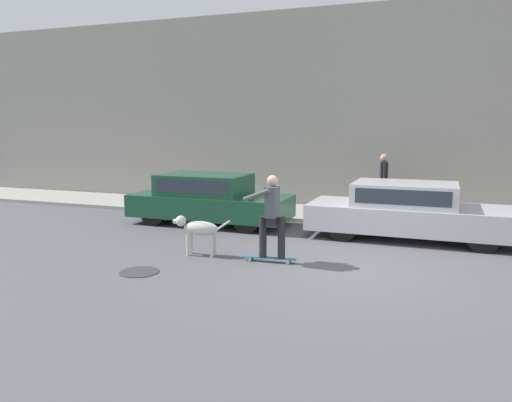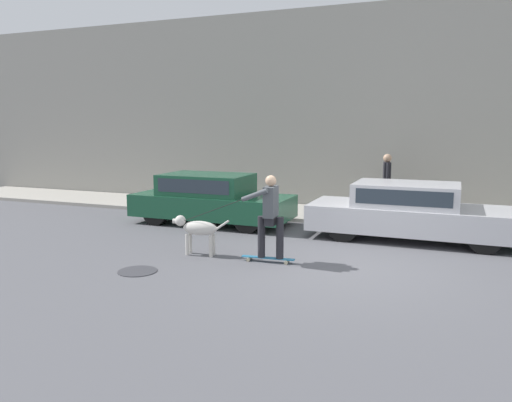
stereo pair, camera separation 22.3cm
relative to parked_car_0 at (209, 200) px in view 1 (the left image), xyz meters
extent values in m
plane|color=#545459|center=(4.11, -2.80, -0.64)|extent=(36.00, 36.00, 0.00)
cube|color=gray|center=(4.11, 3.54, 2.35)|extent=(32.00, 0.30, 5.97)
cube|color=#A39E93|center=(4.11, 2.17, -0.58)|extent=(30.00, 2.41, 0.10)
cylinder|color=black|center=(1.32, 0.71, -0.30)|extent=(0.67, 0.20, 0.67)
cylinder|color=black|center=(1.32, -0.70, -0.30)|extent=(0.67, 0.20, 0.67)
cylinder|color=black|center=(-1.23, 0.70, -0.30)|extent=(0.67, 0.20, 0.67)
cylinder|color=black|center=(-1.22, -0.71, -0.30)|extent=(0.67, 0.20, 0.67)
cube|color=#194C33|center=(0.05, 0.00, -0.15)|extent=(4.11, 1.66, 0.56)
cube|color=#194C33|center=(-0.12, 0.00, 0.39)|extent=(2.24, 1.49, 0.53)
cube|color=#28333D|center=(-0.11, -0.75, 0.42)|extent=(1.97, 0.02, 0.34)
cylinder|color=black|center=(6.47, 0.73, -0.30)|extent=(0.67, 0.20, 0.67)
cylinder|color=black|center=(6.46, -0.74, -0.30)|extent=(0.67, 0.20, 0.67)
cylinder|color=black|center=(3.63, 0.74, -0.30)|extent=(0.67, 0.20, 0.67)
cylinder|color=black|center=(3.62, -0.72, -0.30)|extent=(0.67, 0.20, 0.67)
cube|color=#BCBCC1|center=(5.04, 0.00, -0.15)|extent=(4.59, 1.74, 0.56)
cube|color=#BCBCC1|center=(4.86, 0.00, 0.38)|extent=(2.24, 1.55, 0.51)
cube|color=#28333D|center=(4.85, -0.77, 0.41)|extent=(1.96, 0.02, 0.32)
cylinder|color=beige|center=(1.00, -3.02, -0.42)|extent=(0.07, 0.07, 0.42)
cylinder|color=beige|center=(0.98, -2.86, -0.42)|extent=(0.07, 0.07, 0.42)
cylinder|color=beige|center=(1.49, -2.97, -0.42)|extent=(0.07, 0.07, 0.42)
cylinder|color=beige|center=(1.48, -2.81, -0.42)|extent=(0.07, 0.07, 0.42)
ellipsoid|color=beige|center=(1.24, -2.91, -0.09)|extent=(0.73, 0.35, 0.28)
sphere|color=beige|center=(0.82, -2.96, 0.03)|extent=(0.21, 0.21, 0.21)
cylinder|color=beige|center=(0.73, -2.96, 0.02)|extent=(0.13, 0.11, 0.10)
cylinder|color=beige|center=(1.70, -2.87, -0.01)|extent=(0.29, 0.07, 0.22)
cylinder|color=beige|center=(2.29, -3.01, -0.60)|extent=(0.07, 0.04, 0.07)
cylinder|color=beige|center=(2.28, -2.86, -0.60)|extent=(0.07, 0.04, 0.07)
cylinder|color=beige|center=(3.03, -2.94, -0.60)|extent=(0.07, 0.04, 0.07)
cylinder|color=beige|center=(3.01, -2.80, -0.60)|extent=(0.07, 0.04, 0.07)
cube|color=teal|center=(2.65, -2.90, -0.56)|extent=(1.03, 0.20, 0.02)
cylinder|color=#232328|center=(2.53, -2.91, -0.16)|extent=(0.14, 0.14, 0.78)
cylinder|color=#232328|center=(2.88, -2.88, -0.16)|extent=(0.14, 0.14, 0.78)
cube|color=#232328|center=(2.70, -2.90, 0.15)|extent=(0.20, 0.32, 0.16)
cube|color=#4C5156|center=(2.70, -2.90, 0.51)|extent=(0.23, 0.41, 0.57)
sphere|color=tan|center=(2.70, -2.90, 0.90)|extent=(0.20, 0.20, 0.20)
cylinder|color=#4C5156|center=(2.68, -2.65, 0.48)|extent=(0.09, 0.09, 0.54)
cylinder|color=#4C5156|center=(2.47, -3.11, 0.65)|extent=(0.54, 0.14, 0.28)
cylinder|color=black|center=(1.52, -3.02, 0.28)|extent=(1.41, 0.15, 0.56)
cylinder|color=brown|center=(4.11, 2.48, -0.12)|extent=(0.13, 0.13, 0.83)
cylinder|color=brown|center=(4.14, 2.33, -0.12)|extent=(0.13, 0.13, 0.83)
cube|color=black|center=(4.13, 2.41, 0.60)|extent=(0.26, 0.40, 0.61)
cylinder|color=black|center=(4.08, 2.62, 0.62)|extent=(0.08, 0.08, 0.58)
cylinder|color=black|center=(4.18, 2.19, 0.62)|extent=(0.08, 0.08, 0.58)
sphere|color=tan|center=(4.13, 2.41, 1.02)|extent=(0.23, 0.23, 0.23)
cube|color=black|center=(4.08, 2.62, 0.22)|extent=(0.15, 0.28, 0.22)
cylinder|color=#38383D|center=(0.74, -4.32, -0.63)|extent=(0.69, 0.69, 0.01)
camera|label=1|loc=(5.58, -11.50, 1.92)|focal=35.00mm
camera|label=2|loc=(5.79, -11.42, 1.92)|focal=35.00mm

